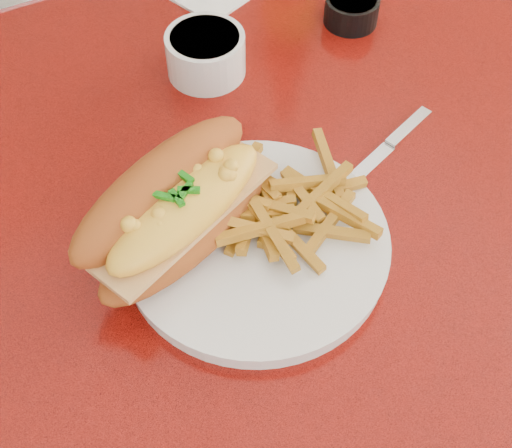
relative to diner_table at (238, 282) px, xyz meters
name	(u,v)px	position (x,y,z in m)	size (l,w,h in m)	color
diner_table	(238,282)	(0.00, 0.00, 0.00)	(1.23, 0.83, 0.77)	red
booth_bench_far	(70,76)	(0.00, 0.81, -0.32)	(1.20, 0.51, 0.90)	#A10A14
dinner_plate	(256,244)	(-0.01, -0.07, 0.17)	(0.28, 0.28, 0.02)	silver
mac_hoagie	(177,207)	(-0.07, -0.03, 0.22)	(0.23, 0.17, 0.09)	#A04C19
fries_pile	(292,197)	(0.03, -0.05, 0.19)	(0.12, 0.11, 0.04)	#C48721
fork	(239,178)	(0.00, 0.00, 0.18)	(0.05, 0.15, 0.00)	silver
gravy_ramekin	(206,53)	(0.05, 0.17, 0.19)	(0.09, 0.09, 0.05)	silver
sauce_cup_right	(352,9)	(0.24, 0.17, 0.18)	(0.08, 0.08, 0.03)	black
knife	(385,150)	(0.16, -0.02, 0.16)	(0.17, 0.08, 0.01)	silver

